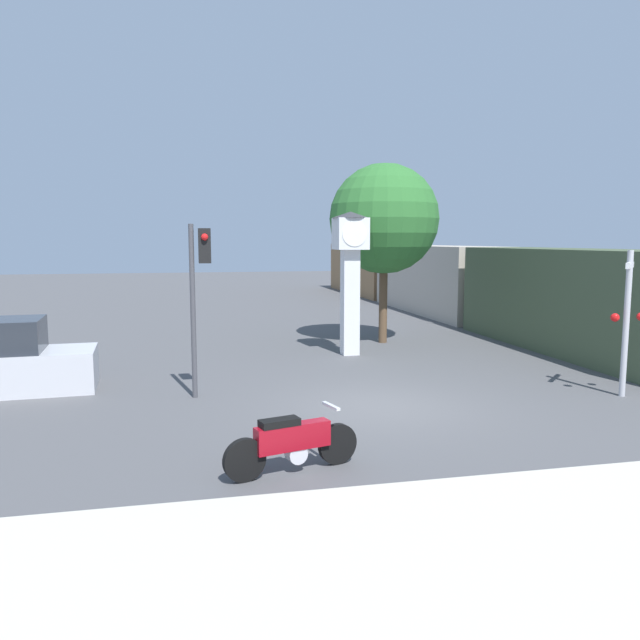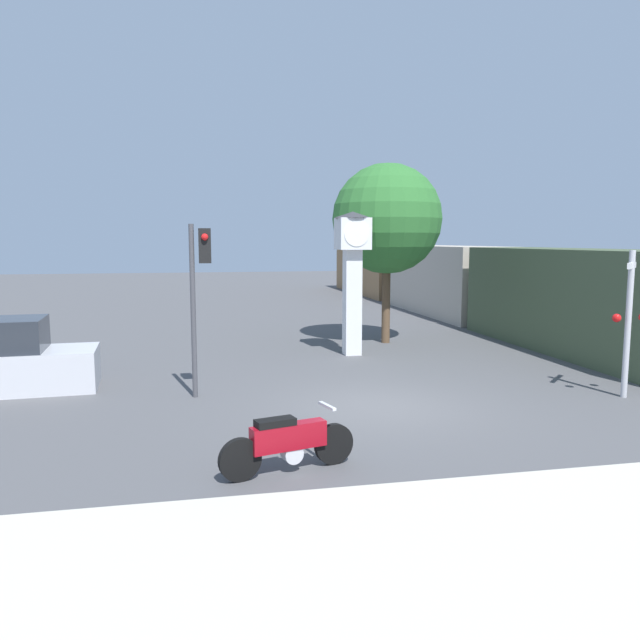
# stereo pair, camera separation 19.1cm
# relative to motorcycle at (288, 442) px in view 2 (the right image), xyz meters

# --- Properties ---
(ground_plane) EXTENTS (120.00, 120.00, 0.00)m
(ground_plane) POSITION_rel_motorcycle_xyz_m (2.59, 3.50, -0.49)
(ground_plane) COLOR #4C4C4F
(sidewalk_strip) EXTENTS (36.00, 6.00, 0.10)m
(sidewalk_strip) POSITION_rel_motorcycle_xyz_m (2.59, -4.00, -0.44)
(sidewalk_strip) COLOR #BCB7A8
(sidewalk_strip) RESTS_ON ground_plane
(motorcycle) EXTENTS (2.27, 0.80, 1.02)m
(motorcycle) POSITION_rel_motorcycle_xyz_m (0.00, 0.00, 0.00)
(motorcycle) COLOR black
(motorcycle) RESTS_ON ground_plane
(clock_tower) EXTENTS (1.19, 1.19, 4.59)m
(clock_tower) POSITION_rel_motorcycle_xyz_m (3.63, 9.83, 2.55)
(clock_tower) COLOR white
(clock_tower) RESTS_ON ground_plane
(freight_train) EXTENTS (2.80, 34.67, 3.40)m
(freight_train) POSITION_rel_motorcycle_xyz_m (11.15, 20.50, 1.21)
(freight_train) COLOR #425138
(freight_train) RESTS_ON ground_plane
(traffic_light) EXTENTS (0.50, 0.35, 4.06)m
(traffic_light) POSITION_rel_motorcycle_xyz_m (-1.26, 5.22, 2.31)
(traffic_light) COLOR #47474C
(traffic_light) RESTS_ON ground_plane
(railroad_crossing_signal) EXTENTS (0.90, 0.82, 3.46)m
(railroad_crossing_signal) POSITION_rel_motorcycle_xyz_m (8.53, 3.13, 1.41)
(railroad_crossing_signal) COLOR #B7B7BC
(railroad_crossing_signal) RESTS_ON ground_plane
(street_tree) EXTENTS (3.88, 3.88, 6.38)m
(street_tree) POSITION_rel_motorcycle_xyz_m (5.43, 11.86, 3.93)
(street_tree) COLOR brown
(street_tree) RESTS_ON ground_plane
(parked_car) EXTENTS (4.30, 2.04, 1.80)m
(parked_car) POSITION_rel_motorcycle_xyz_m (-5.96, 6.75, 0.26)
(parked_car) COLOR silver
(parked_car) RESTS_ON ground_plane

